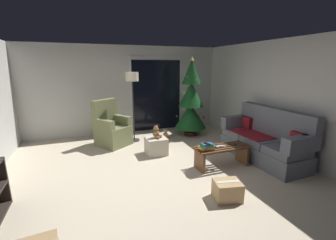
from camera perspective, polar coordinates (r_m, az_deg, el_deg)
ground_plane at (r=4.20m, az=-1.80°, el=-13.98°), size 7.00×7.00×0.00m
wall_back at (r=6.73m, az=-10.42°, el=7.51°), size 5.72×0.12×2.50m
wall_right at (r=5.41m, az=28.20°, el=4.65°), size 0.12×6.00×2.50m
patio_door_frame at (r=6.89m, az=-2.91°, el=6.60°), size 1.60×0.02×2.20m
patio_door_glass at (r=6.88m, az=-2.85°, el=6.17°), size 1.50×0.02×2.10m
couch at (r=5.20m, az=23.29°, el=-4.82°), size 0.83×1.96×1.08m
coffee_table at (r=4.57m, az=13.50°, el=-8.20°), size 1.10×0.40×0.41m
remote_white at (r=4.51m, az=13.39°, el=-6.47°), size 0.15×0.12×0.02m
remote_silver at (r=4.46m, az=11.73°, el=-6.64°), size 0.15×0.14×0.02m
remote_graphite at (r=4.72m, az=16.24°, el=-5.75°), size 0.05×0.16×0.02m
book_stack at (r=4.27m, az=9.79°, el=-6.72°), size 0.29×0.21×0.13m
cell_phone at (r=4.22m, az=9.81°, el=-5.90°), size 0.11×0.16×0.01m
christmas_tree at (r=6.32m, az=5.81°, el=4.63°), size 0.88×0.88×2.19m
armchair at (r=5.77m, az=-14.06°, el=-2.28°), size 0.95×0.96×1.13m
floor_lamp at (r=5.77m, az=-9.04°, el=9.13°), size 0.32×0.32×1.78m
ottoman at (r=5.09m, az=-3.04°, el=-6.54°), size 0.44×0.44×0.38m
teddy_bear_chestnut at (r=4.99m, az=-2.98°, el=-3.21°), size 0.21×0.21×0.29m
teddy_bear_honey_by_tree at (r=6.11m, az=-0.59°, el=-3.70°), size 0.22×0.21×0.29m
cardboard_box_taped_mid_floor at (r=3.61m, az=14.79°, el=-16.85°), size 0.45×0.40×0.29m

